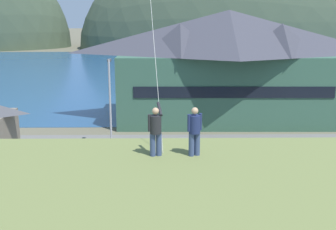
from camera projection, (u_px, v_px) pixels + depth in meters
name	position (u px, v px, depth m)	size (l,w,h in m)	color
ground_plane	(151.00, 209.00, 24.40)	(600.00, 600.00, 0.00)	#66604C
parking_lot_pad	(153.00, 176.00, 29.24)	(40.00, 20.00, 0.10)	slate
bay_water	(159.00, 71.00, 82.64)	(360.00, 84.00, 0.03)	navy
far_hill_east_peak	(242.00, 48.00, 137.62)	(107.33, 64.69, 70.93)	#3D4C38
harbor_lodge	(228.00, 63.00, 43.37)	(24.10, 11.16, 11.58)	#38604C
wharf_dock	(161.00, 95.00, 56.79)	(3.20, 12.91, 0.70)	#70604C
moored_boat_wharfside	(137.00, 96.00, 53.78)	(1.82, 5.55, 2.16)	navy
moored_boat_outer_mooring	(186.00, 87.00, 60.17)	(2.62, 7.77, 2.16)	#23564C
moored_boat_inner_slip	(134.00, 96.00, 54.05)	(2.91, 7.42, 2.16)	#A8A399
parked_car_back_row_right	(176.00, 188.00, 24.66)	(4.20, 2.06, 1.82)	#236633
parked_car_front_row_end	(287.00, 193.00, 24.06)	(4.32, 2.30, 1.82)	navy
parked_car_mid_row_near	(174.00, 152.00, 31.13)	(4.34, 2.35, 1.82)	#9EA3A8
parked_car_corner_spot	(18.00, 198.00, 23.44)	(4.32, 2.29, 1.82)	navy
parking_light_pole	(110.00, 99.00, 33.53)	(0.24, 0.78, 7.58)	#ADADB2
person_kite_flyer	(156.00, 130.00, 14.36)	(0.52, 0.70, 1.86)	#384770
person_companion	(195.00, 130.00, 14.39)	(0.52, 0.40, 1.74)	#384770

